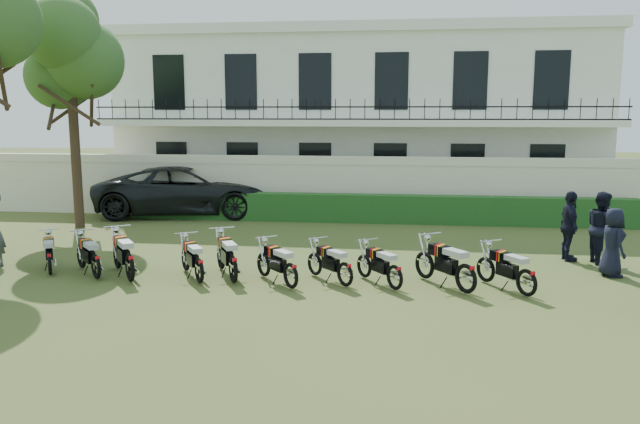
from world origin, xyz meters
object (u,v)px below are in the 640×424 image
object	(u,v)px
suv	(187,190)
officer_5	(569,226)
motorcycle_1	(96,260)
motorcycle_6	(345,268)
motorcycle_4	(233,263)
officer_3	(613,242)
motorcycle_2	(130,261)
motorcycle_3	(199,264)
officer_4	(602,227)
motorcycle_0	(49,258)
motorcycle_7	(395,271)
motorcycle_9	(527,276)
motorcycle_8	(466,271)
tree_west_near	(70,51)
motorcycle_5	(291,269)

from	to	relation	value
suv	officer_5	xyz separation A→B (m)	(12.54, -6.00, -0.01)
motorcycle_1	motorcycle_6	distance (m)	5.87
motorcycle_4	officer_3	xyz separation A→B (m)	(8.84, 1.82, 0.33)
motorcycle_6	motorcycle_2	bearing A→B (deg)	140.46
motorcycle_3	officer_5	xyz separation A→B (m)	(9.01, 3.45, 0.47)
motorcycle_2	motorcycle_4	bearing A→B (deg)	-31.55
motorcycle_4	officer_4	xyz separation A→B (m)	(9.01, 3.20, 0.44)
officer_4	suv	bearing A→B (deg)	60.24
motorcycle_0	motorcycle_7	size ratio (longest dim) A/B	1.06
motorcycle_7	motorcycle_0	bearing A→B (deg)	141.21
motorcycle_2	motorcycle_9	distance (m)	8.87
motorcycle_7	officer_4	size ratio (longest dim) A/B	0.77
motorcycle_8	motorcycle_9	distance (m)	1.26
motorcycle_2	suv	world-z (taller)	suv
motorcycle_1	officer_4	distance (m)	12.74
motorcycle_6	motorcycle_8	distance (m)	2.65
suv	motorcycle_4	bearing A→B (deg)	-165.27
motorcycle_8	motorcycle_7	bearing A→B (deg)	140.08
tree_west_near	motorcycle_8	world-z (taller)	tree_west_near
motorcycle_1	motorcycle_9	xyz separation A→B (m)	(9.77, -0.18, 0.00)
motorcycle_5	suv	distance (m)	11.21
motorcycle_1	motorcycle_8	xyz separation A→B (m)	(8.51, -0.12, 0.05)
suv	motorcycle_3	bearing A→B (deg)	-169.49
motorcycle_1	motorcycle_3	size ratio (longest dim) A/B	0.91
tree_west_near	motorcycle_0	size ratio (longest dim) A/B	5.11
motorcycle_0	motorcycle_6	xyz separation A→B (m)	(7.15, -0.11, 0.00)
motorcycle_2	officer_4	size ratio (longest dim) A/B	0.91
motorcycle_6	suv	size ratio (longest dim) A/B	0.20
motorcycle_6	officer_4	distance (m)	7.18
suv	officer_3	bearing A→B (deg)	-129.83
motorcycle_1	motorcycle_7	xyz separation A→B (m)	(6.98, -0.04, -0.02)
motorcycle_1	motorcycle_8	bearing A→B (deg)	-43.48
tree_west_near	motorcycle_4	xyz separation A→B (m)	(7.08, -6.34, -5.38)
motorcycle_3	motorcycle_7	bearing A→B (deg)	-33.36
officer_3	motorcycle_8	bearing A→B (deg)	109.47
motorcycle_1	suv	xyz separation A→B (m)	(-1.01, 9.41, 0.48)
motorcycle_1	motorcycle_2	size ratio (longest dim) A/B	0.83
motorcycle_4	motorcycle_5	distance (m)	1.42
motorcycle_4	motorcycle_7	distance (m)	3.68
tree_west_near	motorcycle_3	world-z (taller)	tree_west_near
suv	officer_3	size ratio (longest dim) A/B	4.08
motorcycle_7	suv	distance (m)	12.39
tree_west_near	motorcycle_9	xyz separation A→B (m)	(13.55, -6.57, -5.42)
motorcycle_6	motorcycle_9	xyz separation A→B (m)	(3.90, -0.29, 0.03)
motorcycle_2	motorcycle_1	bearing A→B (deg)	134.30
motorcycle_2	motorcycle_7	bearing A→B (deg)	-35.27
tree_west_near	motorcycle_2	world-z (taller)	tree_west_near
suv	officer_4	distance (m)	14.67
motorcycle_0	officer_4	bearing A→B (deg)	-18.02
motorcycle_6	officer_4	bearing A→B (deg)	-16.39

